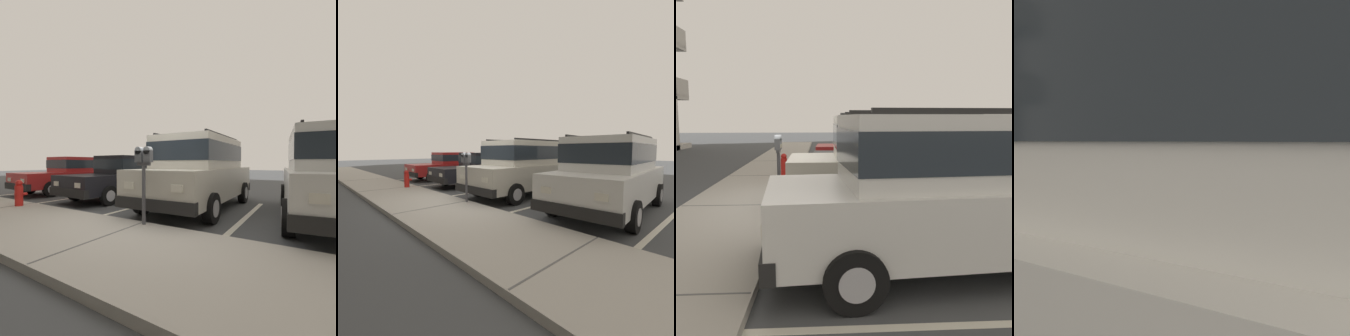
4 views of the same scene
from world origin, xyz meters
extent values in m
cube|color=#444749|center=(0.00, 0.00, -0.05)|extent=(80.00, 80.00, 0.10)
cube|color=#ADA89E|center=(0.00, 1.30, 0.06)|extent=(40.00, 2.20, 0.12)
cube|color=#606060|center=(0.00, 1.30, 0.12)|extent=(0.03, 2.16, 0.00)
cube|color=#606060|center=(4.00, 1.30, 0.12)|extent=(0.03, 2.16, 0.00)
cube|color=#606060|center=(8.00, 1.30, 0.12)|extent=(0.03, 2.16, 0.00)
cube|color=silver|center=(-1.51, -1.40, 0.00)|extent=(0.12, 4.80, 0.01)
cube|color=silver|center=(1.51, -1.40, 0.00)|extent=(0.12, 4.80, 0.01)
cube|color=silver|center=(4.54, -1.40, 0.00)|extent=(0.12, 4.80, 0.01)
cube|color=silver|center=(7.56, -1.40, 0.00)|extent=(0.12, 4.80, 0.01)
cube|color=beige|center=(-0.10, -2.22, 0.73)|extent=(1.89, 4.72, 0.80)
cube|color=beige|center=(-0.10, -2.27, 1.55)|extent=(1.65, 2.93, 0.84)
cube|color=#232B33|center=(-0.10, -2.27, 1.57)|extent=(1.68, 2.96, 0.46)
cube|color=black|center=(-0.13, 0.09, 0.45)|extent=(1.88, 0.18, 0.24)
cube|color=silver|center=(0.44, 0.15, 0.81)|extent=(0.24, 0.03, 0.14)
cube|color=silver|center=(-0.70, 0.14, 0.81)|extent=(0.24, 0.03, 0.14)
cylinder|color=black|center=(0.78, -0.75, 0.33)|extent=(0.21, 0.66, 0.66)
cylinder|color=#B2B2B7|center=(0.78, -0.75, 0.33)|extent=(0.22, 0.37, 0.36)
cylinder|color=black|center=(-1.02, -0.77, 0.33)|extent=(0.21, 0.66, 0.66)
cylinder|color=#B2B2B7|center=(-1.02, -0.77, 0.33)|extent=(0.22, 0.37, 0.36)
cube|color=black|center=(0.59, -2.26, 2.01)|extent=(0.08, 2.62, 0.05)
cube|color=black|center=(-0.79, -2.27, 2.01)|extent=(0.08, 2.62, 0.05)
cube|color=silver|center=(-3.21, -2.22, 0.73)|extent=(2.24, 4.84, 0.80)
cube|color=silver|center=(-3.21, -2.27, 1.55)|extent=(1.87, 3.04, 0.84)
cube|color=#232B33|center=(-3.21, -2.27, 1.57)|extent=(1.89, 3.07, 0.46)
cylinder|color=black|center=(-2.44, -0.69, 0.33)|extent=(0.26, 0.67, 0.66)
cylinder|color=#B2B2B7|center=(-2.44, -0.69, 0.33)|extent=(0.25, 0.38, 0.36)
cube|color=black|center=(-2.52, -2.21, 2.01)|extent=(0.28, 2.62, 0.05)
cube|color=black|center=(3.09, -2.47, 0.60)|extent=(1.88, 4.47, 0.60)
cube|color=black|center=(3.07, -2.77, 1.22)|extent=(1.58, 2.04, 0.64)
cube|color=#232B33|center=(3.07, -2.77, 1.24)|extent=(1.60, 2.07, 0.35)
cube|color=black|center=(3.18, -0.31, 0.42)|extent=(1.74, 0.23, 0.24)
cube|color=silver|center=(3.71, -0.29, 0.66)|extent=(0.24, 0.04, 0.14)
cube|color=silver|center=(2.65, -0.24, 0.66)|extent=(0.24, 0.04, 0.14)
cylinder|color=black|center=(3.98, -1.14, 0.30)|extent=(0.18, 0.61, 0.60)
cylinder|color=#B2B2B7|center=(3.98, -1.14, 0.30)|extent=(0.19, 0.34, 0.33)
cylinder|color=black|center=(2.31, -1.07, 0.30)|extent=(0.18, 0.61, 0.60)
cylinder|color=#B2B2B7|center=(2.31, -1.07, 0.30)|extent=(0.19, 0.34, 0.33)
cube|color=red|center=(6.21, -2.55, 0.60)|extent=(1.87, 4.46, 0.60)
cube|color=black|center=(6.30, -0.39, 0.42)|extent=(1.74, 0.23, 0.24)
cube|color=silver|center=(6.83, -0.36, 0.66)|extent=(0.24, 0.04, 0.14)
cube|color=silver|center=(5.77, -0.32, 0.66)|extent=(0.24, 0.04, 0.14)
cylinder|color=black|center=(7.10, -1.22, 0.30)|extent=(0.18, 0.61, 0.60)
cylinder|color=#B2B2B7|center=(7.10, -1.22, 0.30)|extent=(0.19, 0.34, 0.33)
cylinder|color=black|center=(5.43, -1.15, 0.30)|extent=(0.18, 0.61, 0.60)
cylinder|color=#B2B2B7|center=(5.43, -1.15, 0.30)|extent=(0.19, 0.34, 0.33)
cylinder|color=#47474C|center=(-0.10, 0.35, 0.67)|extent=(0.07, 0.07, 1.11)
cube|color=#47474C|center=(-0.10, 0.35, 1.26)|extent=(0.28, 0.06, 0.06)
cube|color=#515459|center=(-0.20, 0.35, 1.40)|extent=(0.15, 0.11, 0.22)
cylinder|color=#9EA8B2|center=(-0.20, 0.35, 1.51)|extent=(0.15, 0.11, 0.15)
cube|color=#B7B293|center=(-0.20, 0.29, 1.36)|extent=(0.08, 0.01, 0.08)
cube|color=#515459|center=(0.00, 0.35, 1.40)|extent=(0.15, 0.11, 0.22)
cylinder|color=#9EA8B2|center=(0.00, 0.35, 1.51)|extent=(0.15, 0.11, 0.15)
cube|color=#B7B293|center=(0.00, 0.29, 1.36)|extent=(0.08, 0.01, 0.08)
cube|color=#B7B2A8|center=(5.59, 8.14, 6.00)|extent=(0.60, 0.50, 12.00)
cube|color=#B7B2A8|center=(10.17, 8.14, 6.00)|extent=(0.60, 0.50, 12.00)
cube|color=#B7B2A8|center=(14.74, 8.14, 6.00)|extent=(0.60, 0.50, 12.00)
cylinder|color=red|center=(3.92, 0.65, 0.40)|extent=(0.20, 0.20, 0.55)
sphere|color=red|center=(3.92, 0.65, 0.73)|extent=(0.18, 0.18, 0.18)
cylinder|color=red|center=(3.92, 0.50, 0.42)|extent=(0.08, 0.10, 0.08)
cylinder|color=red|center=(4.07, 0.65, 0.42)|extent=(0.10, 0.07, 0.07)
camera|label=1|loc=(-2.69, 3.69, 1.27)|focal=24.00mm
camera|label=2|loc=(-5.68, 4.00, 1.63)|focal=24.00mm
camera|label=3|loc=(-7.74, -0.53, 1.94)|focal=40.00mm
camera|label=4|loc=(-4.37, -3.75, 1.34)|focal=35.00mm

